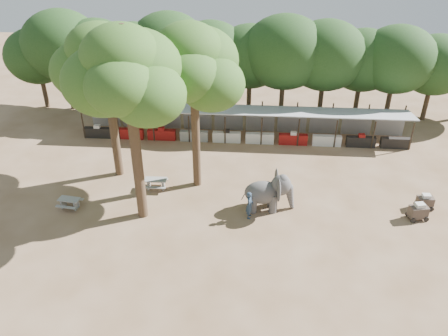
# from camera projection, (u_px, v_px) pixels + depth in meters

# --- Properties ---
(ground) EXTENTS (100.00, 100.00, 0.00)m
(ground) POSITION_uv_depth(u_px,v_px,m) (234.00, 239.00, 26.07)
(ground) COLOR brown
(ground) RESTS_ON ground
(vendor_stalls) EXTENTS (28.00, 2.99, 2.80)m
(vendor_stalls) POSITION_uv_depth(u_px,v_px,m) (244.00, 125.00, 37.40)
(vendor_stalls) COLOR #A2A3AA
(vendor_stalls) RESTS_ON ground
(yard_tree_left) EXTENTS (7.10, 6.90, 11.02)m
(yard_tree_left) POSITION_uv_depth(u_px,v_px,m) (104.00, 65.00, 28.76)
(yard_tree_left) COLOR #332316
(yard_tree_left) RESTS_ON ground
(yard_tree_center) EXTENTS (7.10, 6.90, 12.04)m
(yard_tree_center) POSITION_uv_depth(u_px,v_px,m) (126.00, 76.00, 23.74)
(yard_tree_center) COLOR #332316
(yard_tree_center) RESTS_ON ground
(yard_tree_back) EXTENTS (7.10, 6.90, 11.36)m
(yard_tree_back) POSITION_uv_depth(u_px,v_px,m) (192.00, 67.00, 27.32)
(yard_tree_back) COLOR #332316
(yard_tree_back) RESTS_ON ground
(backdrop_trees) EXTENTS (46.46, 5.95, 8.33)m
(backdrop_trees) POSITION_uv_depth(u_px,v_px,m) (247.00, 58.00, 39.67)
(backdrop_trees) COLOR #332316
(backdrop_trees) RESTS_ON ground
(elephant) EXTENTS (3.40, 2.59, 2.58)m
(elephant) POSITION_uv_depth(u_px,v_px,m) (269.00, 192.00, 28.19)
(elephant) COLOR #423F3F
(elephant) RESTS_ON ground
(handler) EXTENTS (0.51, 0.72, 1.90)m
(handler) POSITION_uv_depth(u_px,v_px,m) (250.00, 205.00, 27.52)
(handler) COLOR #26384C
(handler) RESTS_ON ground
(picnic_table_near) EXTENTS (1.55, 1.43, 0.70)m
(picnic_table_near) POSITION_uv_depth(u_px,v_px,m) (70.00, 202.00, 28.68)
(picnic_table_near) COLOR gray
(picnic_table_near) RESTS_ON ground
(picnic_table_far) EXTENTS (1.59, 1.44, 0.77)m
(picnic_table_far) POSITION_uv_depth(u_px,v_px,m) (156.00, 182.00, 30.68)
(picnic_table_far) COLOR gray
(picnic_table_far) RESTS_ON ground
(cart_front) EXTENTS (1.35, 1.03, 1.18)m
(cart_front) POSITION_uv_depth(u_px,v_px,m) (418.00, 211.00, 27.55)
(cart_front) COLOR #382B25
(cart_front) RESTS_ON ground
(cart_back) EXTENTS (1.13, 0.77, 1.08)m
(cart_back) POSITION_uv_depth(u_px,v_px,m) (425.00, 201.00, 28.59)
(cart_back) COLOR #382B25
(cart_back) RESTS_ON ground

